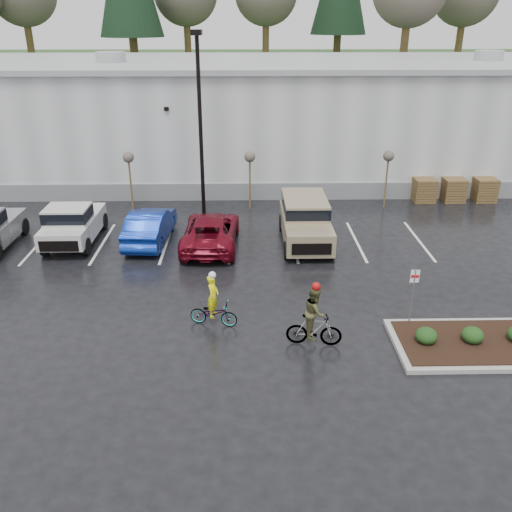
{
  "coord_description": "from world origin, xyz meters",
  "views": [
    {
      "loc": [
        -1.79,
        -15.71,
        9.78
      ],
      "look_at": [
        -1.37,
        3.43,
        1.3
      ],
      "focal_mm": 38.0,
      "sensor_mm": 36.0,
      "label": 1
    }
  ],
  "objects_px": {
    "lamppost": "(200,106)",
    "pallet_stack_b": "(453,190)",
    "pickup_white": "(75,221)",
    "cyclist_olive": "(314,322)",
    "sapling_east": "(388,159)",
    "suv_tan": "(306,222)",
    "cyclist_hivis": "(213,308)",
    "fire_lane_sign": "(413,291)",
    "pallet_stack_c": "(484,190)",
    "sapling_west": "(129,160)",
    "car_red": "(211,231)",
    "sapling_mid": "(250,160)",
    "car_blue": "(150,226)",
    "pallet_stack_a": "(424,190)"
  },
  "relations": [
    {
      "from": "sapling_east",
      "to": "pallet_stack_a",
      "type": "xyz_separation_m",
      "value": [
        2.5,
        1.0,
        -2.05
      ]
    },
    {
      "from": "car_blue",
      "to": "sapling_west",
      "type": "bearing_deg",
      "value": -66.06
    },
    {
      "from": "fire_lane_sign",
      "to": "sapling_mid",
      "type": "bearing_deg",
      "value": 112.49
    },
    {
      "from": "pallet_stack_c",
      "to": "fire_lane_sign",
      "type": "relative_size",
      "value": 0.61
    },
    {
      "from": "sapling_east",
      "to": "suv_tan",
      "type": "xyz_separation_m",
      "value": [
        -4.97,
        -5.14,
        -1.7
      ]
    },
    {
      "from": "sapling_west",
      "to": "car_blue",
      "type": "relative_size",
      "value": 0.67
    },
    {
      "from": "lamppost",
      "to": "sapling_west",
      "type": "height_order",
      "value": "lamppost"
    },
    {
      "from": "sapling_mid",
      "to": "fire_lane_sign",
      "type": "bearing_deg",
      "value": -67.51
    },
    {
      "from": "sapling_east",
      "to": "pickup_white",
      "type": "relative_size",
      "value": 0.62
    },
    {
      "from": "cyclist_hivis",
      "to": "fire_lane_sign",
      "type": "bearing_deg",
      "value": -79.22
    },
    {
      "from": "suv_tan",
      "to": "cyclist_olive",
      "type": "xyz_separation_m",
      "value": [
        -0.63,
        -8.65,
        -0.2
      ]
    },
    {
      "from": "fire_lane_sign",
      "to": "pickup_white",
      "type": "bearing_deg",
      "value": 148.72
    },
    {
      "from": "sapling_east",
      "to": "car_blue",
      "type": "xyz_separation_m",
      "value": [
        -12.25,
        -4.77,
        -1.94
      ]
    },
    {
      "from": "fire_lane_sign",
      "to": "lamppost",
      "type": "bearing_deg",
      "value": 123.46
    },
    {
      "from": "car_blue",
      "to": "car_red",
      "type": "xyz_separation_m",
      "value": [
        2.88,
        -0.61,
        -0.06
      ]
    },
    {
      "from": "car_red",
      "to": "pallet_stack_c",
      "type": "bearing_deg",
      "value": -155.17
    },
    {
      "from": "sapling_east",
      "to": "cyclist_olive",
      "type": "height_order",
      "value": "sapling_east"
    },
    {
      "from": "pallet_stack_c",
      "to": "cyclist_hivis",
      "type": "relative_size",
      "value": 0.67
    },
    {
      "from": "pickup_white",
      "to": "suv_tan",
      "type": "height_order",
      "value": "suv_tan"
    },
    {
      "from": "pallet_stack_b",
      "to": "fire_lane_sign",
      "type": "xyz_separation_m",
      "value": [
        -6.4,
        -13.8,
        0.73
      ]
    },
    {
      "from": "cyclist_hivis",
      "to": "sapling_east",
      "type": "bearing_deg",
      "value": -21.93
    },
    {
      "from": "pickup_white",
      "to": "cyclist_olive",
      "type": "relative_size",
      "value": 2.31
    },
    {
      "from": "pallet_stack_b",
      "to": "car_blue",
      "type": "distance_m",
      "value": 17.44
    },
    {
      "from": "pallet_stack_a",
      "to": "fire_lane_sign",
      "type": "relative_size",
      "value": 0.61
    },
    {
      "from": "sapling_east",
      "to": "car_blue",
      "type": "relative_size",
      "value": 0.67
    },
    {
      "from": "cyclist_olive",
      "to": "suv_tan",
      "type": "bearing_deg",
      "value": 3.52
    },
    {
      "from": "car_blue",
      "to": "cyclist_hivis",
      "type": "distance_m",
      "value": 8.4
    },
    {
      "from": "sapling_east",
      "to": "car_red",
      "type": "bearing_deg",
      "value": -150.11
    },
    {
      "from": "lamppost",
      "to": "car_blue",
      "type": "height_order",
      "value": "lamppost"
    },
    {
      "from": "suv_tan",
      "to": "pickup_white",
      "type": "bearing_deg",
      "value": 176.82
    },
    {
      "from": "pallet_stack_c",
      "to": "sapling_mid",
      "type": "bearing_deg",
      "value": -175.76
    },
    {
      "from": "lamppost",
      "to": "pallet_stack_b",
      "type": "relative_size",
      "value": 6.83
    },
    {
      "from": "sapling_mid",
      "to": "car_blue",
      "type": "bearing_deg",
      "value": -134.89
    },
    {
      "from": "car_red",
      "to": "sapling_mid",
      "type": "bearing_deg",
      "value": -106.91
    },
    {
      "from": "lamppost",
      "to": "pallet_stack_b",
      "type": "height_order",
      "value": "lamppost"
    },
    {
      "from": "car_red",
      "to": "cyclist_olive",
      "type": "relative_size",
      "value": 2.33
    },
    {
      "from": "suv_tan",
      "to": "sapling_east",
      "type": "bearing_deg",
      "value": 45.96
    },
    {
      "from": "pallet_stack_c",
      "to": "lamppost",
      "type": "bearing_deg",
      "value": -172.87
    },
    {
      "from": "pickup_white",
      "to": "cyclist_hivis",
      "type": "relative_size",
      "value": 2.57
    },
    {
      "from": "pickup_white",
      "to": "car_blue",
      "type": "xyz_separation_m",
      "value": [
        3.55,
        -0.24,
        -0.2
      ]
    },
    {
      "from": "fire_lane_sign",
      "to": "cyclist_olive",
      "type": "bearing_deg",
      "value": -163.76
    },
    {
      "from": "sapling_east",
      "to": "fire_lane_sign",
      "type": "relative_size",
      "value": 1.45
    },
    {
      "from": "pickup_white",
      "to": "pallet_stack_b",
      "type": "bearing_deg",
      "value": 15.47
    },
    {
      "from": "lamppost",
      "to": "fire_lane_sign",
      "type": "bearing_deg",
      "value": -56.54
    },
    {
      "from": "pallet_stack_a",
      "to": "fire_lane_sign",
      "type": "bearing_deg",
      "value": -108.81
    },
    {
      "from": "sapling_west",
      "to": "sapling_east",
      "type": "relative_size",
      "value": 1.0
    },
    {
      "from": "sapling_west",
      "to": "suv_tan",
      "type": "relative_size",
      "value": 0.63
    },
    {
      "from": "lamppost",
      "to": "car_red",
      "type": "relative_size",
      "value": 1.76
    },
    {
      "from": "fire_lane_sign",
      "to": "sapling_west",
      "type": "bearing_deg",
      "value": 132.67
    },
    {
      "from": "car_blue",
      "to": "cyclist_olive",
      "type": "relative_size",
      "value": 2.11
    }
  ]
}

